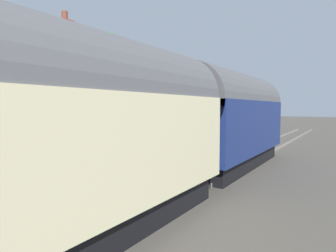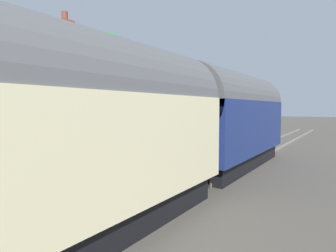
{
  "view_description": "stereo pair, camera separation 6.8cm",
  "coord_description": "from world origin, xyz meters",
  "px_view_note": "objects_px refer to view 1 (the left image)",
  "views": [
    {
      "loc": [
        -11.7,
        -5.59,
        2.72
      ],
      "look_at": [
        -0.55,
        1.5,
        1.86
      ],
      "focal_mm": 31.01,
      "sensor_mm": 36.0,
      "label": 1
    },
    {
      "loc": [
        -11.66,
        -5.65,
        2.72
      ],
      "look_at": [
        -0.55,
        1.5,
        1.86
      ],
      "focal_mm": 31.01,
      "sensor_mm": 36.0,
      "label": 2
    }
  ],
  "objects_px": {
    "planter_by_door": "(217,128)",
    "tree_far_right": "(107,66)",
    "station_building": "(95,112)",
    "planter_bench_right": "(230,128)",
    "lamp_post_platform": "(221,96)",
    "bench_mid_platform": "(186,130)",
    "planter_under_sign": "(230,126)",
    "planter_edge_far": "(212,124)",
    "train": "(106,130)",
    "tree_distant": "(0,66)",
    "bench_near_building": "(218,126)",
    "station_sign_board": "(214,118)",
    "planter_bench_left": "(228,126)"
  },
  "relations": [
    {
      "from": "planter_by_door",
      "to": "tree_far_right",
      "type": "height_order",
      "value": "tree_far_right"
    },
    {
      "from": "bench_near_building",
      "to": "planter_edge_far",
      "type": "distance_m",
      "value": 2.83
    },
    {
      "from": "bench_near_building",
      "to": "planter_under_sign",
      "type": "bearing_deg",
      "value": -51.24
    },
    {
      "from": "planter_bench_left",
      "to": "planter_by_door",
      "type": "relative_size",
      "value": 0.92
    },
    {
      "from": "planter_edge_far",
      "to": "planter_by_door",
      "type": "xyz_separation_m",
      "value": [
        -3.79,
        -2.03,
        0.02
      ]
    },
    {
      "from": "station_sign_board",
      "to": "train",
      "type": "bearing_deg",
      "value": -167.94
    },
    {
      "from": "planter_by_door",
      "to": "lamp_post_platform",
      "type": "xyz_separation_m",
      "value": [
        0.09,
        -0.2,
        2.18
      ]
    },
    {
      "from": "station_building",
      "to": "planter_bench_right",
      "type": "bearing_deg",
      "value": -9.48
    },
    {
      "from": "planter_edge_far",
      "to": "bench_near_building",
      "type": "bearing_deg",
      "value": -147.15
    },
    {
      "from": "planter_edge_far",
      "to": "lamp_post_platform",
      "type": "distance_m",
      "value": 4.85
    },
    {
      "from": "bench_near_building",
      "to": "planter_bench_right",
      "type": "relative_size",
      "value": 1.72
    },
    {
      "from": "tree_distant",
      "to": "planter_under_sign",
      "type": "bearing_deg",
      "value": -43.85
    },
    {
      "from": "train",
      "to": "station_sign_board",
      "type": "height_order",
      "value": "train"
    },
    {
      "from": "planter_under_sign",
      "to": "planter_edge_far",
      "type": "distance_m",
      "value": 2.87
    },
    {
      "from": "planter_under_sign",
      "to": "lamp_post_platform",
      "type": "relative_size",
      "value": 0.23
    },
    {
      "from": "tree_far_right",
      "to": "planter_under_sign",
      "type": "bearing_deg",
      "value": -90.74
    },
    {
      "from": "train",
      "to": "bench_near_building",
      "type": "height_order",
      "value": "train"
    },
    {
      "from": "station_sign_board",
      "to": "tree_distant",
      "type": "bearing_deg",
      "value": 122.96
    },
    {
      "from": "tree_distant",
      "to": "tree_far_right",
      "type": "distance_m",
      "value": 11.47
    },
    {
      "from": "tree_far_right",
      "to": "train",
      "type": "bearing_deg",
      "value": -135.85
    },
    {
      "from": "planter_under_sign",
      "to": "planter_bench_right",
      "type": "distance_m",
      "value": 1.15
    },
    {
      "from": "station_building",
      "to": "planter_bench_right",
      "type": "relative_size",
      "value": 8.18
    },
    {
      "from": "planter_under_sign",
      "to": "station_sign_board",
      "type": "height_order",
      "value": "station_sign_board"
    },
    {
      "from": "planter_edge_far",
      "to": "planter_bench_left",
      "type": "relative_size",
      "value": 1.04
    },
    {
      "from": "station_building",
      "to": "planter_bench_left",
      "type": "xyz_separation_m",
      "value": [
        13.78,
        -1.24,
        -1.36
      ]
    },
    {
      "from": "planter_edge_far",
      "to": "lamp_post_platform",
      "type": "relative_size",
      "value": 0.22
    },
    {
      "from": "planter_by_door",
      "to": "tree_distant",
      "type": "bearing_deg",
      "value": 131.05
    },
    {
      "from": "planter_edge_far",
      "to": "planter_by_door",
      "type": "height_order",
      "value": "planter_by_door"
    },
    {
      "from": "station_building",
      "to": "bench_near_building",
      "type": "height_order",
      "value": "station_building"
    },
    {
      "from": "train",
      "to": "planter_bench_left",
      "type": "height_order",
      "value": "train"
    },
    {
      "from": "bench_mid_platform",
      "to": "planter_by_door",
      "type": "height_order",
      "value": "bench_mid_platform"
    },
    {
      "from": "planter_bench_left",
      "to": "tree_far_right",
      "type": "xyz_separation_m",
      "value": [
        -2.52,
        11.41,
        5.51
      ]
    },
    {
      "from": "planter_bench_right",
      "to": "lamp_post_platform",
      "type": "relative_size",
      "value": 0.22
    },
    {
      "from": "train",
      "to": "bench_near_building",
      "type": "bearing_deg",
      "value": 13.48
    },
    {
      "from": "planter_edge_far",
      "to": "station_sign_board",
      "type": "relative_size",
      "value": 0.53
    },
    {
      "from": "station_building",
      "to": "planter_under_sign",
      "type": "xyz_separation_m",
      "value": [
        11.1,
        -2.39,
        -1.23
      ]
    },
    {
      "from": "planter_bench_right",
      "to": "planter_by_door",
      "type": "xyz_separation_m",
      "value": [
        -3.06,
        -0.16,
        0.18
      ]
    },
    {
      "from": "bench_mid_platform",
      "to": "planter_bench_right",
      "type": "bearing_deg",
      "value": -3.24
    },
    {
      "from": "planter_under_sign",
      "to": "bench_near_building",
      "type": "bearing_deg",
      "value": 128.76
    },
    {
      "from": "station_sign_board",
      "to": "tree_distant",
      "type": "height_order",
      "value": "tree_distant"
    },
    {
      "from": "planter_under_sign",
      "to": "station_building",
      "type": "bearing_deg",
      "value": 167.87
    },
    {
      "from": "train",
      "to": "lamp_post_platform",
      "type": "bearing_deg",
      "value": 11.98
    },
    {
      "from": "bench_near_building",
      "to": "lamp_post_platform",
      "type": "xyz_separation_m",
      "value": [
        -1.32,
        -0.7,
        2.15
      ]
    },
    {
      "from": "station_building",
      "to": "lamp_post_platform",
      "type": "bearing_deg",
      "value": -14.58
    },
    {
      "from": "bench_mid_platform",
      "to": "planter_bench_left",
      "type": "distance_m",
      "value": 8.17
    },
    {
      "from": "planter_by_door",
      "to": "station_building",
      "type": "bearing_deg",
      "value": 166.47
    },
    {
      "from": "train",
      "to": "tree_far_right",
      "type": "xyz_separation_m",
      "value": [
        16.01,
        15.54,
        4.46
      ]
    },
    {
      "from": "station_building",
      "to": "lamp_post_platform",
      "type": "height_order",
      "value": "station_building"
    },
    {
      "from": "planter_edge_far",
      "to": "bench_mid_platform",
      "type": "bearing_deg",
      "value": -168.38
    },
    {
      "from": "tree_distant",
      "to": "bench_mid_platform",
      "type": "bearing_deg",
      "value": -60.58
    }
  ]
}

